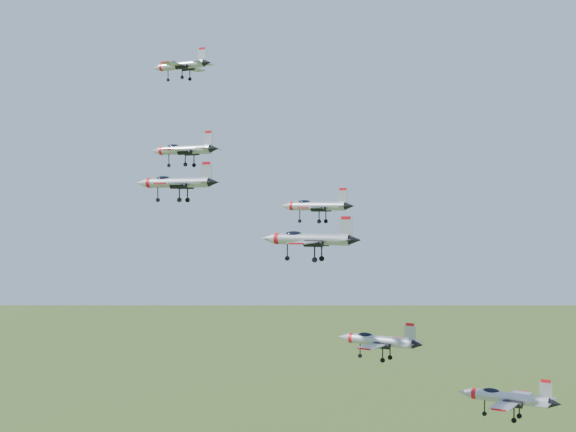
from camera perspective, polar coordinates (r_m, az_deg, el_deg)
The scene contains 7 objects.
jet_lead at distance 145.60m, azimuth -7.66°, elevation 10.58°, with size 12.78×10.60×3.42m.
jet_left_high at distance 126.63m, azimuth -7.46°, elevation 4.70°, with size 12.95×10.75×3.46m.
jet_right_high at distance 100.74m, azimuth -8.00°, elevation 2.38°, with size 11.65×9.84×3.14m.
jet_left_low at distance 126.07m, azimuth 1.97°, elevation 0.73°, with size 13.10×10.85×3.50m.
jet_right_low at distance 102.44m, azimuth 1.48°, elevation -1.64°, with size 13.77×11.56×3.69m.
jet_trail at distance 105.60m, azimuth 6.43°, elevation -8.78°, with size 12.25×10.08×3.28m.
jet_extra at distance 110.50m, azimuth 15.29°, elevation -12.33°, with size 13.64×11.25×3.65m.
Camera 1 is at (72.36, -96.76, 125.98)m, focal length 50.00 mm.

